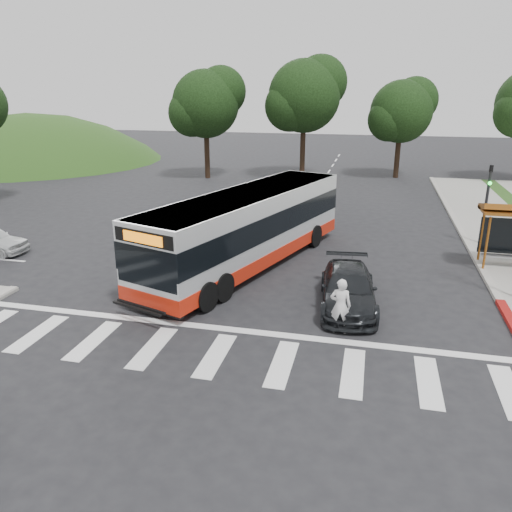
% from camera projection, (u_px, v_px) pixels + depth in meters
% --- Properties ---
extents(ground, '(140.00, 140.00, 0.00)m').
position_uv_depth(ground, '(255.00, 292.00, 19.32)').
color(ground, black).
rests_on(ground, ground).
extents(curb_east, '(0.30, 40.00, 0.15)m').
position_uv_depth(curb_east, '(469.00, 246.00, 24.70)').
color(curb_east, '#9E9991').
rests_on(curb_east, ground).
extents(hillside_nw, '(44.00, 44.00, 10.00)m').
position_uv_depth(hillside_nw, '(32.00, 161.00, 53.98)').
color(hillside_nw, '#264215').
rests_on(hillside_nw, ground).
extents(crosswalk_ladder, '(18.00, 2.60, 0.01)m').
position_uv_depth(crosswalk_ladder, '(216.00, 355.00, 14.71)').
color(crosswalk_ladder, silver).
rests_on(crosswalk_ladder, ground).
extents(traffic_signal_ne_short, '(0.18, 0.37, 4.00)m').
position_uv_depth(traffic_signal_ne_short, '(487.00, 196.00, 24.25)').
color(traffic_signal_ne_short, black).
rests_on(traffic_signal_ne_short, ground).
extents(tree_north_a, '(6.60, 6.15, 10.17)m').
position_uv_depth(tree_north_a, '(305.00, 95.00, 41.55)').
color(tree_north_a, black).
rests_on(tree_north_a, ground).
extents(tree_north_b, '(5.72, 5.33, 8.43)m').
position_uv_depth(tree_north_b, '(402.00, 111.00, 42.04)').
color(tree_north_b, black).
rests_on(tree_north_b, ground).
extents(tree_north_c, '(6.16, 5.74, 9.30)m').
position_uv_depth(tree_north_c, '(207.00, 103.00, 41.66)').
color(tree_north_c, black).
rests_on(tree_north_c, ground).
extents(transit_bus, '(6.57, 12.88, 3.27)m').
position_uv_depth(transit_bus, '(248.00, 230.00, 21.66)').
color(transit_bus, silver).
rests_on(transit_bus, ground).
extents(pedestrian, '(0.68, 0.46, 1.84)m').
position_uv_depth(pedestrian, '(340.00, 306.00, 15.84)').
color(pedestrian, silver).
rests_on(pedestrian, ground).
extents(dark_sedan, '(2.37, 4.90, 1.37)m').
position_uv_depth(dark_sedan, '(348.00, 289.00, 17.80)').
color(dark_sedan, black).
rests_on(dark_sedan, ground).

